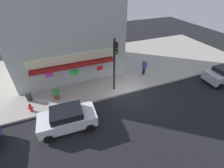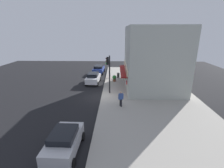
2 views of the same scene
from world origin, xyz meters
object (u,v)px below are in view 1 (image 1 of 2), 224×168
(potted_plant_by_doorway, at_px, (56,94))
(parked_car_silver, at_px, (224,74))
(fire_hydrant, at_px, (31,108))
(trash_can, at_px, (29,96))
(pedestrian, at_px, (144,66))
(parked_car_white, at_px, (68,118))
(traffic_light, at_px, (115,60))

(potted_plant_by_doorway, height_order, parked_car_silver, parked_car_silver)
(fire_hydrant, relative_size, trash_can, 0.94)
(parked_car_silver, bearing_deg, trash_can, 168.15)
(pedestrian, bearing_deg, parked_car_white, -154.66)
(fire_hydrant, relative_size, potted_plant_by_doorway, 0.79)
(traffic_light, height_order, fire_hydrant, traffic_light)
(trash_can, xyz_separation_m, parked_car_silver, (18.54, -3.89, 0.26))
(parked_car_white, height_order, parked_car_silver, parked_car_white)
(parked_car_white, bearing_deg, traffic_light, 29.65)
(pedestrian, height_order, parked_car_white, pedestrian)
(pedestrian, bearing_deg, traffic_light, -160.08)
(parked_car_white, bearing_deg, fire_hydrant, 135.83)
(pedestrian, distance_m, parked_car_silver, 8.10)
(potted_plant_by_doorway, bearing_deg, trash_can, 163.52)
(potted_plant_by_doorway, bearing_deg, traffic_light, -7.26)
(fire_hydrant, xyz_separation_m, potted_plant_by_doorway, (2.04, 0.87, 0.16))
(fire_hydrant, bearing_deg, pedestrian, 8.39)
(trash_can, xyz_separation_m, parked_car_white, (2.74, -4.01, 0.26))
(traffic_light, height_order, parked_car_white, traffic_light)
(pedestrian, bearing_deg, parked_car_silver, -29.94)
(trash_can, bearing_deg, potted_plant_by_doorway, -16.48)
(fire_hydrant, relative_size, parked_car_white, 0.19)
(parked_car_white, xyz_separation_m, parked_car_silver, (15.80, 0.12, -0.00))
(potted_plant_by_doorway, xyz_separation_m, parked_car_white, (0.52, -3.35, 0.14))
(traffic_light, distance_m, trash_can, 8.06)
(parked_car_white, bearing_deg, potted_plant_by_doorway, 98.76)
(pedestrian, bearing_deg, potted_plant_by_doorway, -175.04)
(trash_can, relative_size, pedestrian, 0.48)
(traffic_light, bearing_deg, fire_hydrant, -178.43)
(fire_hydrant, xyz_separation_m, parked_car_white, (2.56, -2.49, 0.30))
(fire_hydrant, height_order, parked_car_white, parked_car_white)
(trash_can, distance_m, potted_plant_by_doorway, 2.32)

